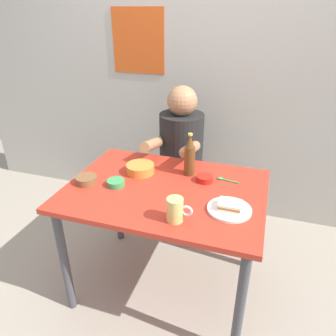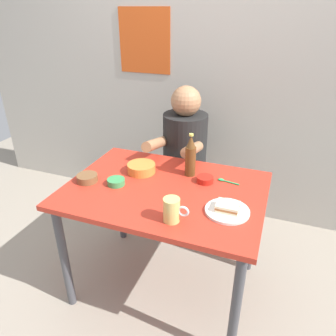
# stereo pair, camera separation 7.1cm
# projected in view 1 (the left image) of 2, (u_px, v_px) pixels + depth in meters

# --- Properties ---
(ground_plane) EXTENTS (6.00, 6.00, 0.00)m
(ground_plane) POSITION_uv_depth(u_px,v_px,m) (166.00, 283.00, 2.11)
(ground_plane) COLOR gray
(wall_back) EXTENTS (4.40, 0.09, 2.60)m
(wall_back) POSITION_uv_depth(u_px,v_px,m) (208.00, 57.00, 2.41)
(wall_back) COLOR #ADA89E
(wall_back) RESTS_ON ground
(dining_table) EXTENTS (1.10, 0.80, 0.74)m
(dining_table) POSITION_uv_depth(u_px,v_px,m) (165.00, 202.00, 1.81)
(dining_table) COLOR #B72D1E
(dining_table) RESTS_ON ground
(stool) EXTENTS (0.34, 0.34, 0.45)m
(stool) POSITION_uv_depth(u_px,v_px,m) (180.00, 190.00, 2.51)
(stool) COLOR #4C4C51
(stool) RESTS_ON ground
(person_seated) EXTENTS (0.33, 0.56, 0.72)m
(person_seated) POSITION_uv_depth(u_px,v_px,m) (181.00, 142.00, 2.31)
(person_seated) COLOR black
(person_seated) RESTS_ON stool
(plate_orange) EXTENTS (0.22, 0.22, 0.01)m
(plate_orange) POSITION_uv_depth(u_px,v_px,m) (229.00, 209.00, 1.57)
(plate_orange) COLOR silver
(plate_orange) RESTS_ON dining_table
(sandwich) EXTENTS (0.11, 0.09, 0.04)m
(sandwich) POSITION_uv_depth(u_px,v_px,m) (230.00, 205.00, 1.56)
(sandwich) COLOR beige
(sandwich) RESTS_ON plate_orange
(beer_mug) EXTENTS (0.13, 0.08, 0.12)m
(beer_mug) POSITION_uv_depth(u_px,v_px,m) (175.00, 210.00, 1.47)
(beer_mug) COLOR #D1BC66
(beer_mug) RESTS_ON dining_table
(beer_bottle) EXTENTS (0.06, 0.06, 0.26)m
(beer_bottle) POSITION_uv_depth(u_px,v_px,m) (190.00, 156.00, 1.86)
(beer_bottle) COLOR #593819
(beer_bottle) RESTS_ON dining_table
(dip_bowl_green) EXTENTS (0.10, 0.10, 0.03)m
(dip_bowl_green) POSITION_uv_depth(u_px,v_px,m) (116.00, 183.00, 1.78)
(dip_bowl_green) COLOR #388C4C
(dip_bowl_green) RESTS_ON dining_table
(condiment_bowl_brown) EXTENTS (0.12, 0.12, 0.04)m
(condiment_bowl_brown) POSITION_uv_depth(u_px,v_px,m) (86.00, 180.00, 1.81)
(condiment_bowl_brown) COLOR brown
(condiment_bowl_brown) RESTS_ON dining_table
(sambal_bowl_red) EXTENTS (0.10, 0.10, 0.03)m
(sambal_bowl_red) POSITION_uv_depth(u_px,v_px,m) (205.00, 178.00, 1.83)
(sambal_bowl_red) COLOR #B21E14
(sambal_bowl_red) RESTS_ON dining_table
(soup_bowl_orange) EXTENTS (0.17, 0.17, 0.05)m
(soup_bowl_orange) POSITION_uv_depth(u_px,v_px,m) (140.00, 168.00, 1.92)
(soup_bowl_orange) COLOR orange
(soup_bowl_orange) RESTS_ON dining_table
(spoon) EXTENTS (0.13, 0.03, 0.01)m
(spoon) POSITION_uv_depth(u_px,v_px,m) (224.00, 179.00, 1.85)
(spoon) COLOR #26A559
(spoon) RESTS_ON dining_table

